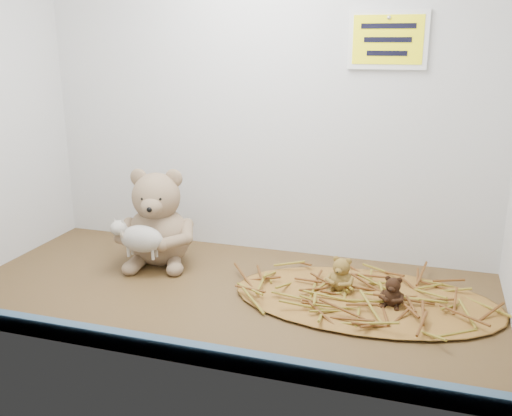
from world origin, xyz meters
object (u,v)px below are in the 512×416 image
(toy_lamb, at_px, (142,239))
(mini_teddy_brown, at_px, (393,290))
(mini_teddy_tan, at_px, (342,273))
(main_teddy, at_px, (158,217))

(toy_lamb, xyz_separation_m, mini_teddy_brown, (0.59, -0.01, -0.05))
(toy_lamb, distance_m, mini_teddy_tan, 0.48)
(toy_lamb, relative_size, mini_teddy_brown, 2.17)
(toy_lamb, height_order, mini_teddy_tan, toy_lamb)
(main_teddy, bearing_deg, toy_lamb, -104.52)
(main_teddy, distance_m, mini_teddy_brown, 0.60)
(main_teddy, height_order, mini_teddy_brown, main_teddy)
(main_teddy, distance_m, mini_teddy_tan, 0.48)
(toy_lamb, bearing_deg, main_teddy, 90.00)
(mini_teddy_tan, relative_size, mini_teddy_brown, 1.21)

